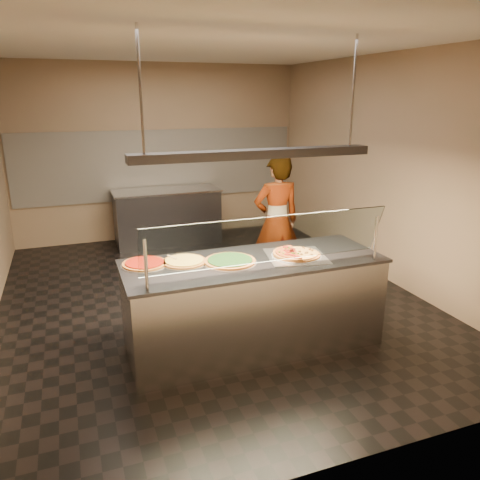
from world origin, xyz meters
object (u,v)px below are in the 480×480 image
object	(u,v)px
perforated_tray	(296,256)
worker	(276,221)
pizza_spatula	(178,258)
pizza_cheese	(184,261)
heat_lamp_housing	(255,154)
pizza_spinach	(230,261)
sneeze_guard	(269,240)
prep_table	(167,216)
half_pizza_pepperoni	(286,254)
pizza_tomato	(145,263)
serving_counter	(253,303)
half_pizza_sausage	(307,252)

from	to	relation	value
perforated_tray	worker	distance (m)	1.58
perforated_tray	pizza_spatula	bearing A→B (deg)	165.94
perforated_tray	worker	xyz separation A→B (m)	(0.47, 1.50, -0.07)
pizza_spatula	worker	xyz separation A→B (m)	(1.60, 1.22, -0.09)
pizza_cheese	pizza_spatula	bearing A→B (deg)	118.62
pizza_spatula	heat_lamp_housing	bearing A→B (deg)	-18.32
pizza_spinach	pizza_spatula	xyz separation A→B (m)	(-0.45, 0.23, 0.01)
sneeze_guard	perforated_tray	bearing A→B (deg)	33.98
perforated_tray	prep_table	world-z (taller)	perforated_tray
half_pizza_pepperoni	pizza_spatula	bearing A→B (deg)	164.48
prep_table	heat_lamp_housing	world-z (taller)	heat_lamp_housing
half_pizza_pepperoni	heat_lamp_housing	world-z (taller)	heat_lamp_housing
worker	pizza_tomato	bearing A→B (deg)	33.28
pizza_cheese	sneeze_guard	bearing A→B (deg)	-37.19
serving_counter	perforated_tray	world-z (taller)	perforated_tray
pizza_spinach	pizza_tomato	distance (m)	0.81
half_pizza_sausage	pizza_spinach	distance (m)	0.80
pizza_tomato	heat_lamp_housing	distance (m)	1.45
half_pizza_pepperoni	heat_lamp_housing	size ratio (longest dim) A/B	0.22
pizza_spatula	serving_counter	bearing A→B (deg)	-18.32
perforated_tray	half_pizza_pepperoni	distance (m)	0.12
half_pizza_sausage	half_pizza_pepperoni	bearing A→B (deg)	179.44
serving_counter	pizza_spatula	world-z (taller)	pizza_spatula
pizza_tomato	worker	distance (m)	2.29
sneeze_guard	pizza_tomato	world-z (taller)	sneeze_guard
perforated_tray	worker	size ratio (longest dim) A/B	0.38
pizza_cheese	pizza_tomato	distance (m)	0.37
prep_table	pizza_spinach	bearing A→B (deg)	-92.53
pizza_cheese	pizza_spatula	xyz separation A→B (m)	(-0.04, 0.08, 0.01)
half_pizza_pepperoni	pizza_cheese	world-z (taller)	half_pizza_pepperoni
serving_counter	pizza_spinach	distance (m)	0.54
perforated_tray	pizza_cheese	bearing A→B (deg)	169.25
heat_lamp_housing	half_pizza_sausage	bearing A→B (deg)	-5.62
sneeze_guard	half_pizza_pepperoni	xyz separation A→B (m)	(0.32, 0.29, -0.26)
half_pizza_pepperoni	pizza_cheese	distance (m)	1.00
half_pizza_sausage	heat_lamp_housing	bearing A→B (deg)	174.38
sneeze_guard	pizza_tomato	bearing A→B (deg)	151.04
half_pizza_pepperoni	pizza_cheese	xyz separation A→B (m)	(-0.98, 0.21, -0.02)
pizza_cheese	pizza_spatula	size ratio (longest dim) A/B	1.81
perforated_tray	pizza_cheese	world-z (taller)	pizza_cheese
worker	pizza_spatula	bearing A→B (deg)	38.07
half_pizza_sausage	pizza_cheese	world-z (taller)	half_pizza_sausage
half_pizza_pepperoni	pizza_spinach	distance (m)	0.57
pizza_tomato	prep_table	size ratio (longest dim) A/B	0.25
pizza_tomato	worker	world-z (taller)	worker
pizza_cheese	prep_table	xyz separation A→B (m)	(0.58, 3.66, -0.48)
pizza_spatula	perforated_tray	bearing A→B (deg)	-14.06
perforated_tray	half_pizza_sausage	bearing A→B (deg)	-0.95
half_pizza_sausage	worker	distance (m)	1.55
pizza_spatula	sneeze_guard	bearing A→B (deg)	-39.46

